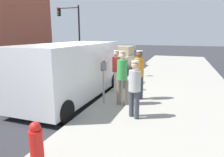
# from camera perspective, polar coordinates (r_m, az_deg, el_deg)

# --- Properties ---
(ground_plane) EXTENTS (80.00, 80.00, 0.00)m
(ground_plane) POSITION_cam_1_polar(r_m,az_deg,el_deg) (8.49, -8.67, -4.94)
(ground_plane) COLOR #2D2D33
(sidewalk_slab) EXTENTS (5.00, 32.00, 0.15)m
(sidewalk_slab) POSITION_cam_1_polar(r_m,az_deg,el_deg) (7.59, 15.70, -6.80)
(sidewalk_slab) COLOR #9E998E
(sidewalk_slab) RESTS_ON ground
(parking_meter_near) EXTENTS (0.14, 0.18, 1.52)m
(parking_meter_near) POSITION_cam_1_polar(r_m,az_deg,el_deg) (6.87, -2.37, 1.24)
(parking_meter_near) COLOR gray
(parking_meter_near) RESTS_ON sidewalk_slab
(parking_meter_far) EXTENTS (0.14, 0.18, 1.52)m
(parking_meter_far) POSITION_cam_1_polar(r_m,az_deg,el_deg) (11.52, 6.44, 5.67)
(parking_meter_far) COLOR gray
(parking_meter_far) RESTS_ON sidewalk_slab
(pedestrian_in_orange) EXTENTS (0.34, 0.34, 1.78)m
(pedestrian_in_orange) POSITION_cam_1_polar(r_m,az_deg,el_deg) (7.40, 7.51, 1.92)
(pedestrian_in_orange) COLOR #383D47
(pedestrian_in_orange) RESTS_ON sidewalk_slab
(pedestrian_in_gray) EXTENTS (0.34, 0.34, 1.63)m
(pedestrian_in_gray) POSITION_cam_1_polar(r_m,az_deg,el_deg) (5.74, 6.31, -2.07)
(pedestrian_in_gray) COLOR #383D47
(pedestrian_in_gray) RESTS_ON sidewalk_slab
(pedestrian_in_green) EXTENTS (0.36, 0.34, 1.81)m
(pedestrian_in_green) POSITION_cam_1_polar(r_m,az_deg,el_deg) (6.77, 2.89, 1.19)
(pedestrian_in_green) COLOR #726656
(pedestrian_in_green) RESTS_ON sidewalk_slab
(pedestrian_in_red) EXTENTS (0.34, 0.36, 1.69)m
(pedestrian_in_red) POSITION_cam_1_polar(r_m,az_deg,el_deg) (8.50, 1.21, 2.97)
(pedestrian_in_red) COLOR beige
(pedestrian_in_red) RESTS_ON sidewalk_slab
(parked_van) EXTENTS (2.19, 5.23, 2.15)m
(parked_van) POSITION_cam_1_polar(r_m,az_deg,el_deg) (7.97, -11.15, 2.37)
(parked_van) COLOR white
(parked_van) RESTS_ON ground
(parked_sedan_ahead) EXTENTS (2.09, 4.47, 1.65)m
(parked_sedan_ahead) POSITION_cam_1_polar(r_m,az_deg,el_deg) (14.81, 2.49, 5.52)
(parked_sedan_ahead) COLOR tan
(parked_sedan_ahead) RESTS_ON ground
(traffic_light_corner) EXTENTS (2.48, 0.42, 5.20)m
(traffic_light_corner) POSITION_cam_1_polar(r_m,az_deg,el_deg) (21.42, -11.26, 14.81)
(traffic_light_corner) COLOR black
(traffic_light_corner) RESTS_ON ground
(fire_hydrant) EXTENTS (0.24, 0.24, 0.86)m
(fire_hydrant) POSITION_cam_1_polar(r_m,az_deg,el_deg) (4.05, -20.28, -16.99)
(fire_hydrant) COLOR red
(fire_hydrant) RESTS_ON sidewalk_slab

